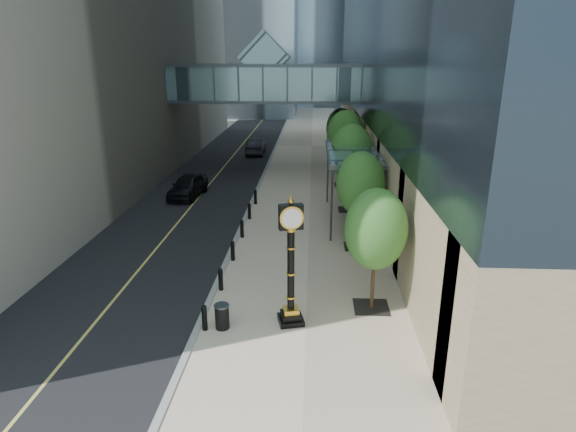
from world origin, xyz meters
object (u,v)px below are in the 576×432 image
object	(u,v)px
trash_bin	(222,317)
car_far	(256,146)
pedestrian	(373,224)
car_near	(188,186)
street_clock	(291,271)

from	to	relation	value
trash_bin	car_far	world-z (taller)	car_far
pedestrian	car_near	xyz separation A→B (m)	(-12.27, 8.13, -0.17)
trash_bin	car_far	distance (m)	34.10
pedestrian	car_far	distance (m)	26.23
car_near	car_far	distance (m)	16.69
street_clock	car_far	size ratio (longest dim) A/B	1.00
trash_bin	pedestrian	size ratio (longest dim) A/B	0.48
car_near	street_clock	bearing A→B (deg)	-58.76
street_clock	car_near	world-z (taller)	street_clock
trash_bin	pedestrian	xyz separation A→B (m)	(6.58, 9.45, 0.48)
car_far	car_near	bearing A→B (deg)	78.94
street_clock	car_near	size ratio (longest dim) A/B	1.04
trash_bin	car_near	bearing A→B (deg)	107.94
pedestrian	street_clock	bearing A→B (deg)	87.18
trash_bin	street_clock	bearing A→B (deg)	12.14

